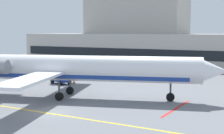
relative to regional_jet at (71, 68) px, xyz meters
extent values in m
cube|color=slate|center=(2.29, -6.82, -3.38)|extent=(120.00, 120.00, 0.10)
cube|color=yellow|center=(2.29, -6.97, -3.32)|extent=(108.00, 0.24, 0.01)
cube|color=red|center=(12.10, 0.62, -3.32)|extent=(0.30, 8.00, 0.01)
cube|color=#B7B2A8|center=(-4.21, 40.45, 0.13)|extent=(68.92, 14.54, 6.92)
cube|color=#A8A49A|center=(-13.04, 44.09, 9.27)|extent=(24.17, 10.18, 11.36)
cube|color=black|center=(-4.21, 33.13, -0.43)|extent=(66.16, 0.12, 1.92)
cylinder|color=white|center=(0.57, 0.19, 0.04)|extent=(26.94, 11.58, 2.85)
cube|color=navy|center=(0.57, 0.19, -0.74)|extent=(24.24, 10.43, 0.51)
cone|color=white|center=(14.52, 4.96, 0.04)|extent=(3.87, 3.66, 2.79)
cube|color=white|center=(-3.96, 5.72, -0.39)|extent=(6.23, 10.93, 0.28)
cube|color=white|center=(0.37, -6.94, -0.39)|extent=(6.23, 10.93, 0.28)
cylinder|color=gray|center=(-8.49, -0.52, 0.26)|extent=(3.74, 2.59, 1.57)
cylinder|color=#3F3F44|center=(10.45, 3.57, -1.91)|extent=(0.20, 0.20, 1.50)
cylinder|color=black|center=(10.45, 3.57, -2.88)|extent=(0.96, 0.62, 0.90)
cylinder|color=#3F3F44|center=(-1.33, 1.50, -1.91)|extent=(0.20, 0.20, 1.50)
cylinder|color=black|center=(-1.33, 1.50, -2.88)|extent=(0.96, 0.62, 0.90)
cylinder|color=#3F3F44|center=(-0.14, -2.00, -1.91)|extent=(0.20, 0.20, 1.50)
cylinder|color=black|center=(-0.14, -2.00, -2.88)|extent=(0.96, 0.62, 0.90)
cube|color=#19389E|center=(-7.24, 7.27, -2.66)|extent=(3.40, 2.51, 0.63)
cube|color=navy|center=(-8.04, 7.57, -1.82)|extent=(1.63, 1.72, 1.06)
cylinder|color=black|center=(-8.51, 6.93, -2.98)|extent=(0.75, 0.51, 0.70)
cylinder|color=black|center=(-7.97, 8.36, -2.98)|extent=(0.75, 0.51, 0.70)
cylinder|color=black|center=(-6.52, 6.17, -2.98)|extent=(0.75, 0.51, 0.70)
cylinder|color=black|center=(-5.97, 7.60, -2.98)|extent=(0.75, 0.51, 0.70)
cube|color=silver|center=(-11.35, 16.66, -2.71)|extent=(3.55, 3.49, 0.54)
cube|color=#B8B1A9|center=(-10.65, 16.00, -1.78)|extent=(1.96, 1.96, 1.31)
cylinder|color=black|center=(-9.94, 16.40, -2.98)|extent=(0.70, 0.69, 0.70)
cylinder|color=black|center=(-11.02, 15.27, -2.98)|extent=(0.70, 0.69, 0.70)
cylinder|color=black|center=(-11.68, 18.05, -2.98)|extent=(0.70, 0.69, 0.70)
cylinder|color=black|center=(-12.75, 16.93, -2.98)|extent=(0.70, 0.69, 0.70)
cone|color=orange|center=(-5.95, 8.64, -3.05)|extent=(0.36, 0.36, 0.55)
cube|color=black|center=(-5.95, 8.64, -3.31)|extent=(0.47, 0.47, 0.04)
cone|color=orange|center=(-9.31, 9.71, -3.05)|extent=(0.36, 0.36, 0.55)
cube|color=black|center=(-9.31, 9.71, -3.31)|extent=(0.47, 0.47, 0.04)
camera|label=1|loc=(22.28, -29.96, 4.09)|focal=53.31mm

